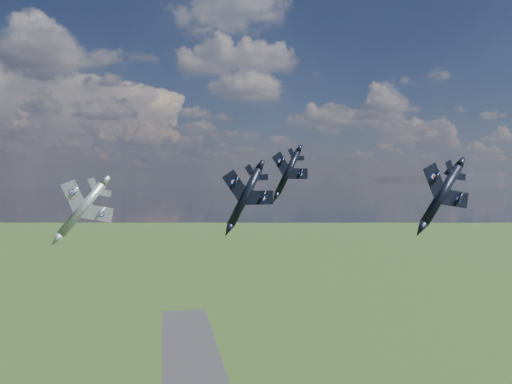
{
  "coord_description": "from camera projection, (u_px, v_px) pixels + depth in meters",
  "views": [
    {
      "loc": [
        -13.68,
        -78.13,
        85.6
      ],
      "look_at": [
        2.85,
        9.27,
        83.47
      ],
      "focal_mm": 35.0,
      "sensor_mm": 36.0,
      "label": 1
    }
  ],
  "objects": [
    {
      "name": "jet_right_navy",
      "position": [
        441.0,
        195.0,
        67.12
      ],
      "size": [
        11.06,
        14.27,
        7.68
      ],
      "primitive_type": null,
      "rotation": [
        0.0,
        0.64,
        0.16
      ],
      "color": "black"
    },
    {
      "name": "jet_left_silver",
      "position": [
        82.0,
        209.0,
        84.8
      ],
      "size": [
        11.56,
        15.81,
        9.16
      ],
      "primitive_type": null,
      "rotation": [
        0.0,
        0.68,
        0.08
      ],
      "color": "gray"
    },
    {
      "name": "jet_lead_navy",
      "position": [
        245.0,
        197.0,
        96.9
      ],
      "size": [
        13.3,
        17.42,
        8.52
      ],
      "primitive_type": null,
      "rotation": [
        0.0,
        0.48,
        0.07
      ],
      "color": "black"
    },
    {
      "name": "jet_high_navy",
      "position": [
        288.0,
        172.0,
        107.08
      ],
      "size": [
        12.92,
        15.83,
        7.32
      ],
      "primitive_type": null,
      "rotation": [
        0.0,
        0.5,
        0.21
      ],
      "color": "black"
    }
  ]
}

